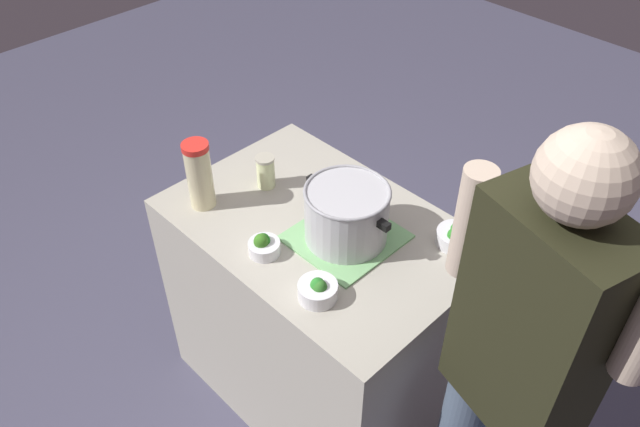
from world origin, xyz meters
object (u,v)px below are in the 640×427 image
(mason_jar, at_px, (266,171))
(broccoli_bowl_back, at_px, (318,290))
(cooking_pot, at_px, (347,213))
(broccoli_bowl_center, at_px, (456,236))
(person_cook, at_px, (513,384))
(broccoli_bowl_front, at_px, (264,245))
(lemonade_pitcher, at_px, (199,175))

(mason_jar, relative_size, broccoli_bowl_back, 1.03)
(cooking_pot, xyz_separation_m, broccoli_bowl_center, (0.27, 0.24, -0.08))
(broccoli_bowl_center, bearing_deg, broccoli_bowl_back, -106.88)
(cooking_pot, bearing_deg, broccoli_bowl_back, -63.83)
(mason_jar, distance_m, person_cook, 1.11)
(broccoli_bowl_front, distance_m, person_cook, 0.86)
(mason_jar, bearing_deg, cooking_pot, 0.42)
(cooking_pot, xyz_separation_m, broccoli_bowl_back, (0.12, -0.25, -0.08))
(mason_jar, bearing_deg, person_cook, -6.23)
(broccoli_bowl_back, height_order, person_cook, person_cook)
(person_cook, bearing_deg, cooking_pot, 170.12)
(lemonade_pitcher, xyz_separation_m, person_cook, (1.18, 0.11, -0.09))
(cooking_pot, height_order, broccoli_bowl_front, cooking_pot)
(broccoli_bowl_back, bearing_deg, broccoli_bowl_center, 73.12)
(broccoli_bowl_front, height_order, person_cook, person_cook)
(lemonade_pitcher, distance_m, person_cook, 1.19)
(person_cook, bearing_deg, broccoli_bowl_back, -168.12)
(broccoli_bowl_back, bearing_deg, mason_jar, 154.70)
(lemonade_pitcher, height_order, broccoli_bowl_front, lemonade_pitcher)
(lemonade_pitcher, relative_size, mason_jar, 2.04)
(lemonade_pitcher, relative_size, broccoli_bowl_front, 2.45)
(lemonade_pitcher, height_order, mason_jar, lemonade_pitcher)
(mason_jar, relative_size, broccoli_bowl_center, 0.97)
(mason_jar, xyz_separation_m, broccoli_bowl_front, (0.26, -0.23, -0.03))
(mason_jar, distance_m, broccoli_bowl_front, 0.35)
(broccoli_bowl_back, bearing_deg, person_cook, 11.88)
(cooking_pot, height_order, broccoli_bowl_back, cooking_pot)
(broccoli_bowl_front, xyz_separation_m, broccoli_bowl_back, (0.26, -0.01, 0.00))
(broccoli_bowl_front, height_order, broccoli_bowl_back, same)
(cooking_pot, distance_m, person_cook, 0.72)
(mason_jar, bearing_deg, lemonade_pitcher, -108.51)
(lemonade_pitcher, relative_size, broccoli_bowl_back, 2.10)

